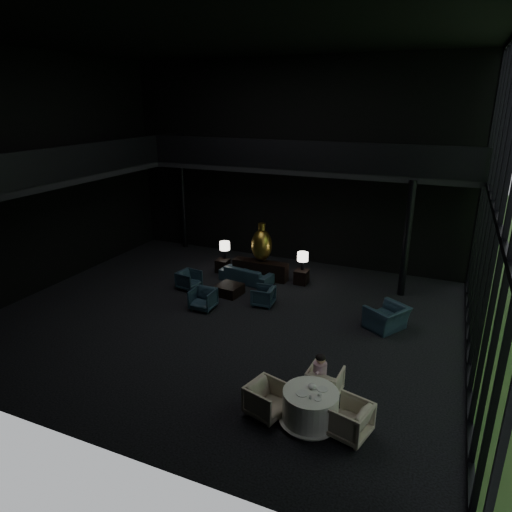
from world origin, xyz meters
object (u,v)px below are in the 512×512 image
at_px(side_table_left, 223,266).
at_px(side_table_right, 301,277).
at_px(dining_chair_north, 325,381).
at_px(child, 320,367).
at_px(coffee_table, 229,290).
at_px(table_lamp_right, 303,257).
at_px(console, 260,270).
at_px(dining_chair_east, 349,417).
at_px(sofa, 246,272).
at_px(window_armchair, 387,313).
at_px(bronze_urn, 262,245).
at_px(lounge_armchair_east, 263,296).
at_px(dining_chair_west, 267,398).
at_px(dining_table, 310,409).
at_px(lounge_armchair_south, 203,298).
at_px(lounge_armchair_west, 189,280).
at_px(table_lamp_left, 225,246).

height_order(side_table_left, side_table_right, side_table_right).
relative_size(dining_chair_north, child, 1.12).
xyz_separation_m(coffee_table, dining_chair_north, (4.56, -4.21, 0.19)).
bearing_deg(table_lamp_right, coffee_table, -134.61).
distance_m(console, table_lamp_right, 1.74).
bearing_deg(child, dining_chair_east, 132.56).
bearing_deg(sofa, window_armchair, 170.50).
bearing_deg(sofa, coffee_table, 95.61).
bearing_deg(console, dining_chair_north, -55.54).
bearing_deg(bronze_urn, window_armchair, -25.35).
height_order(side_table_left, table_lamp_right, table_lamp_right).
relative_size(lounge_armchair_east, dining_chair_west, 0.77).
bearing_deg(dining_table, dining_chair_west, -173.27).
height_order(console, table_lamp_right, table_lamp_right).
bearing_deg(side_table_left, dining_chair_west, -56.38).
relative_size(table_lamp_right, child, 1.01).
xyz_separation_m(lounge_armchair_south, coffee_table, (0.26, 1.37, -0.19)).
bearing_deg(table_lamp_right, child, -68.84).
height_order(window_armchair, dining_chair_west, window_armchair).
bearing_deg(child, side_table_left, -47.56).
xyz_separation_m(dining_chair_north, dining_chair_west, (-0.96, -1.16, 0.04)).
bearing_deg(lounge_armchair_east, side_table_left, -133.92).
bearing_deg(lounge_armchair_west, dining_chair_east, -119.29).
xyz_separation_m(side_table_left, coffee_table, (1.21, -1.85, -0.08)).
bearing_deg(child, dining_chair_north, -125.02).
height_order(lounge_armchair_south, dining_chair_north, dining_chair_north).
xyz_separation_m(lounge_armchair_west, child, (6.01, -4.24, 0.43)).
height_order(sofa, lounge_armchair_west, sofa).
bearing_deg(bronze_urn, dining_chair_east, -55.77).
relative_size(side_table_left, dining_chair_east, 0.61).
relative_size(lounge_armchair_west, lounge_armchair_east, 1.08).
distance_m(dining_table, dining_chair_east, 0.83).
xyz_separation_m(side_table_left, lounge_armchair_east, (2.62, -2.17, 0.06)).
bearing_deg(side_table_right, bronze_urn, 179.11).
relative_size(dining_chair_north, dining_chair_east, 0.88).
relative_size(lounge_armchair_east, lounge_armchair_south, 0.86).
bearing_deg(console, coffee_table, -102.03).
xyz_separation_m(window_armchair, dining_chair_east, (-0.03, -4.93, -0.08)).
xyz_separation_m(window_armchair, child, (-0.92, -3.96, 0.28)).
bearing_deg(table_lamp_left, dining_chair_north, -47.40).
distance_m(side_table_right, dining_chair_west, 7.50).
distance_m(table_lamp_right, lounge_armchair_east, 2.51).
relative_size(lounge_armchair_south, dining_chair_north, 1.00).
height_order(console, dining_chair_west, dining_chair_west).
bearing_deg(child, console, -56.74).
height_order(console, lounge_armchair_south, lounge_armchair_south).
xyz_separation_m(coffee_table, child, (4.46, -4.35, 0.59)).
bearing_deg(sofa, lounge_armchair_south, 91.43).
height_order(window_armchair, coffee_table, window_armchair).
xyz_separation_m(table_lamp_right, window_armchair, (3.39, -2.41, -0.50)).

